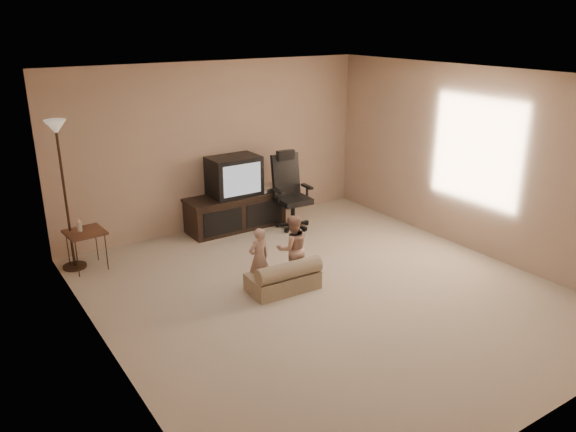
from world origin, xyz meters
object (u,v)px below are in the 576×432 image
(side_table, at_px, (84,233))
(child_sofa, at_px, (284,278))
(tv_stand, at_px, (235,199))
(toddler_right, at_px, (293,248))
(toddler_left, at_px, (259,258))
(office_chair, at_px, (290,200))
(floor_lamp, at_px, (60,162))

(side_table, distance_m, child_sofa, 2.65)
(tv_stand, bearing_deg, side_table, -173.71)
(side_table, height_order, toddler_right, toddler_right)
(toddler_left, bearing_deg, office_chair, -136.22)
(side_table, relative_size, child_sofa, 0.82)
(floor_lamp, bearing_deg, tv_stand, 3.15)
(office_chair, bearing_deg, toddler_right, -119.29)
(side_table, distance_m, floor_lamp, 0.93)
(side_table, bearing_deg, floor_lamp, 139.64)
(tv_stand, distance_m, child_sofa, 2.28)
(side_table, bearing_deg, toddler_left, -47.15)
(child_sofa, bearing_deg, toddler_right, 39.46)
(tv_stand, bearing_deg, office_chair, -29.42)
(side_table, xyz_separation_m, toddler_right, (2.02, -1.76, -0.07))
(office_chair, distance_m, floor_lamp, 3.36)
(tv_stand, xyz_separation_m, toddler_left, (-0.74, -1.95, -0.09))
(side_table, bearing_deg, tv_stand, 6.38)
(side_table, height_order, child_sofa, side_table)
(floor_lamp, xyz_separation_m, toddler_right, (2.16, -1.88, -0.98))
(office_chair, relative_size, child_sofa, 1.39)
(floor_lamp, bearing_deg, toddler_right, -41.01)
(tv_stand, relative_size, toddler_right, 1.85)
(toddler_left, bearing_deg, tv_stand, -113.20)
(office_chair, relative_size, side_table, 1.70)
(office_chair, distance_m, child_sofa, 2.21)
(office_chair, height_order, side_table, office_chair)
(tv_stand, xyz_separation_m, child_sofa, (-0.54, -2.20, -0.30))
(floor_lamp, bearing_deg, child_sofa, -46.99)
(floor_lamp, xyz_separation_m, toddler_left, (1.72, -1.82, -1.03))
(office_chair, height_order, floor_lamp, floor_lamp)
(floor_lamp, relative_size, toddler_left, 2.53)
(side_table, height_order, toddler_left, toddler_left)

